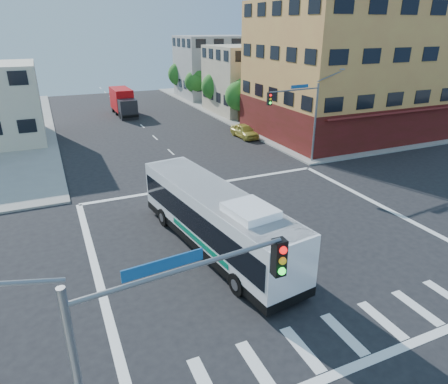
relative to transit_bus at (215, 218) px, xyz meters
name	(u,v)px	position (x,y,z in m)	size (l,w,h in m)	color
ground	(267,239)	(3.11, -0.26, -1.85)	(120.00, 120.00, 0.00)	black
sidewalk_ne	(347,101)	(38.11, 34.74, -1.77)	(50.00, 50.00, 0.15)	gray
corner_building_ne	(344,81)	(23.10, 18.21, 4.04)	(18.10, 15.44, 14.00)	gold
building_east_near	(254,79)	(20.09, 33.71, 2.66)	(12.06, 10.06, 9.00)	#BEB091
building_east_far	(215,67)	(20.09, 47.71, 3.16)	(12.06, 10.06, 10.00)	#9B9B96
signal_mast_ne	(301,109)	(12.19, 10.35, 3.13)	(7.91, 1.13, 8.07)	slate
signal_mast_sw	(157,340)	(-5.96, -10.90, 3.13)	(7.91, 1.01, 8.07)	slate
street_tree_a	(240,94)	(15.02, 27.66, 1.74)	(3.60, 3.60, 5.53)	#332112
street_tree_b	(215,85)	(15.02, 35.66, 1.90)	(3.80, 3.80, 5.79)	#332112
street_tree_c	(196,80)	(15.02, 43.66, 1.61)	(3.40, 3.40, 5.29)	#332112
street_tree_d	(180,73)	(15.02, 51.66, 2.03)	(4.00, 4.00, 6.03)	#332112
transit_bus	(215,218)	(0.00, 0.00, 0.00)	(4.49, 13.02, 3.78)	black
box_truck	(123,103)	(2.41, 38.56, -0.16)	(2.43, 7.79, 3.49)	black
parked_car	(245,131)	(12.22, 20.78, -1.12)	(1.72, 4.26, 1.45)	gold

